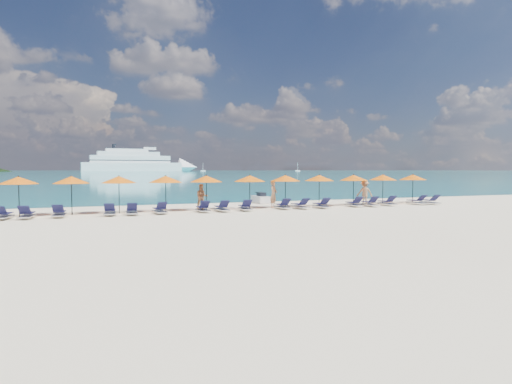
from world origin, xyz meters
name	(u,v)px	position (x,y,z in m)	size (l,w,h in m)	color
ground	(275,216)	(0.00, 0.00, 0.00)	(1400.00, 1400.00, 0.00)	beige
sea	(103,171)	(0.00, 660.00, 0.01)	(1600.00, 1300.00, 0.01)	#1FA9B2
cruise_ship	(143,163)	(47.43, 553.16, 10.77)	(149.98, 34.60, 41.38)	white
sailboat_near	(203,171)	(116.21, 505.49, 1.14)	(6.06, 2.02, 11.10)	white
sailboat_far	(298,170)	(250.17, 509.42, 1.22)	(6.50, 2.17, 11.91)	white
jetski	(261,199)	(2.59, 8.92, 0.33)	(0.92, 2.31, 0.81)	silver
beachgoer_a	(274,194)	(1.98, 4.85, 0.92)	(0.67, 0.44, 1.83)	tan
beachgoer_b	(202,197)	(-2.99, 5.09, 0.83)	(0.81, 0.47, 1.67)	tan
beachgoer_c	(365,193)	(8.96, 4.29, 0.93)	(1.20, 0.56, 1.85)	tan
umbrella_0	(18,180)	(-13.44, 4.51, 2.02)	(2.10, 2.10, 2.28)	black
umbrella_1	(71,180)	(-10.76, 4.56, 2.02)	(2.10, 2.10, 2.28)	black
umbrella_2	(119,180)	(-8.15, 4.54, 2.02)	(2.10, 2.10, 2.28)	black
umbrella_3	(166,179)	(-5.38, 4.61, 2.02)	(2.10, 2.10, 2.28)	black
umbrella_4	(206,179)	(-2.81, 4.55, 2.02)	(2.10, 2.10, 2.28)	black
umbrella_5	(250,179)	(0.11, 4.47, 2.02)	(2.10, 2.10, 2.28)	black
umbrella_6	(285,178)	(2.77, 4.65, 2.02)	(2.10, 2.10, 2.28)	black
umbrella_7	(319,178)	(5.32, 4.50, 2.02)	(2.10, 2.10, 2.28)	black
umbrella_8	(354,178)	(8.11, 4.45, 2.02)	(2.10, 2.10, 2.28)	black
umbrella_9	(383,177)	(10.86, 4.69, 2.02)	(2.10, 2.10, 2.28)	black
umbrella_10	(413,177)	(13.57, 4.59, 2.02)	(2.10, 2.10, 2.28)	black
lounger_0	(3,215)	(-14.01, 3.34, 0.24)	(0.79, 1.75, 0.66)	silver
lounger_1	(27,214)	(-12.90, 3.25, 0.24)	(0.75, 1.74, 0.66)	silver
lounger_2	(59,213)	(-11.34, 3.40, 0.24)	(0.68, 1.72, 0.66)	silver
lounger_3	(110,211)	(-8.72, 3.36, 0.24)	(0.75, 1.74, 0.66)	silver
lounger_4	(132,211)	(-7.53, 3.26, 0.24)	(0.69, 1.72, 0.66)	silver
lounger_5	(160,210)	(-5.93, 3.34, 0.24)	(0.76, 1.75, 0.66)	silver
lounger_6	(203,208)	(-3.33, 3.39, 0.24)	(0.65, 1.71, 0.66)	silver
lounger_7	(222,208)	(-2.13, 3.33, 0.24)	(0.63, 1.70, 0.66)	silver
lounger_8	(245,207)	(-0.62, 3.32, 0.24)	(0.78, 1.75, 0.66)	silver
lounger_9	(283,206)	(2.07, 3.51, 0.24)	(0.70, 1.73, 0.66)	silver
lounger_10	(300,205)	(3.27, 3.31, 0.24)	(0.71, 1.73, 0.66)	silver
lounger_11	(322,205)	(4.78, 3.18, 0.24)	(0.67, 1.72, 0.66)	silver
lounger_12	(354,204)	(7.46, 3.36, 0.24)	(0.73, 1.74, 0.66)	silver
lounger_13	(370,203)	(8.70, 3.25, 0.24)	(0.79, 1.75, 0.66)	silver
lounger_14	(387,202)	(10.30, 3.42, 0.24)	(0.74, 1.74, 0.66)	silver
lounger_15	(417,201)	(12.96, 3.41, 0.24)	(0.65, 1.71, 0.66)	silver
lounger_16	(430,201)	(14.09, 3.27, 0.24)	(0.70, 1.73, 0.66)	silver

